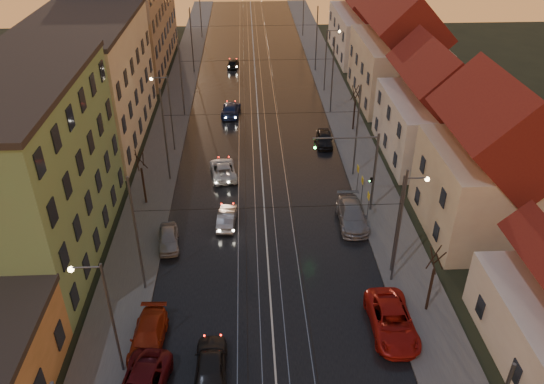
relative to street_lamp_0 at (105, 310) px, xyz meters
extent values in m
cube|color=black|center=(9.10, 38.00, -4.87)|extent=(16.00, 120.00, 0.04)
cube|color=#4C4C4C|center=(-0.90, 38.00, -4.81)|extent=(4.00, 120.00, 0.15)
cube|color=#4C4C4C|center=(19.10, 38.00, -4.81)|extent=(4.00, 120.00, 0.15)
cube|color=gray|center=(6.90, 38.00, -4.83)|extent=(0.06, 120.00, 0.03)
cube|color=gray|center=(8.33, 38.00, -4.83)|extent=(0.06, 120.00, 0.03)
cube|color=gray|center=(9.87, 38.00, -4.83)|extent=(0.06, 120.00, 0.03)
cube|color=gray|center=(11.30, 38.00, -4.83)|extent=(0.06, 120.00, 0.03)
cube|color=#6A9961|center=(-8.40, 12.00, 1.61)|extent=(10.00, 18.00, 13.00)
cube|color=beige|center=(-8.40, 32.00, 1.11)|extent=(10.00, 20.00, 12.00)
cube|color=#A08267|center=(-8.40, 56.00, 2.11)|extent=(10.00, 24.00, 14.00)
cube|color=beige|center=(26.10, 13.00, -1.39)|extent=(8.50, 10.00, 7.00)
pyramid|color=maroon|center=(26.10, 13.00, 4.01)|extent=(8.67, 10.20, 3.80)
cube|color=silver|center=(26.10, 26.00, -1.89)|extent=(9.00, 12.00, 6.00)
pyramid|color=maroon|center=(26.10, 26.00, 2.71)|extent=(9.18, 12.24, 3.20)
cube|color=beige|center=(26.10, 41.00, -1.14)|extent=(9.00, 14.00, 7.50)
pyramid|color=maroon|center=(26.10, 41.00, 4.61)|extent=(9.18, 14.28, 4.00)
cube|color=silver|center=(26.10, 59.00, -1.64)|extent=(9.00, 16.00, 6.50)
pyramid|color=maroon|center=(26.10, 59.00, 3.36)|extent=(9.18, 16.32, 3.50)
cylinder|color=#595B60|center=(0.50, 7.00, -0.39)|extent=(0.16, 0.16, 9.00)
cylinder|color=#595B60|center=(17.70, 7.00, -0.39)|extent=(0.16, 0.16, 9.00)
cylinder|color=#595B60|center=(0.50, 22.00, -0.39)|extent=(0.16, 0.16, 9.00)
cylinder|color=#595B60|center=(17.70, 22.00, -0.39)|extent=(0.16, 0.16, 9.00)
cylinder|color=#595B60|center=(0.50, 37.00, -0.39)|extent=(0.16, 0.16, 9.00)
cylinder|color=#595B60|center=(17.70, 37.00, -0.39)|extent=(0.16, 0.16, 9.00)
cylinder|color=#595B60|center=(0.50, 52.00, -0.39)|extent=(0.16, 0.16, 9.00)
cylinder|color=#595B60|center=(17.70, 52.00, -0.39)|extent=(0.16, 0.16, 9.00)
cylinder|color=#595B60|center=(0.50, 70.00, -0.39)|extent=(0.16, 0.16, 9.00)
cylinder|color=#595B60|center=(17.70, 70.00, -0.39)|extent=(0.16, 0.16, 9.00)
cylinder|color=#595B60|center=(0.30, 0.00, -0.89)|extent=(0.14, 0.14, 8.00)
cylinder|color=#595B60|center=(-0.50, 0.00, 2.91)|extent=(1.60, 0.10, 0.10)
sphere|color=#FFD88C|center=(-1.22, 0.00, 2.81)|extent=(0.32, 0.32, 0.32)
cylinder|color=#595B60|center=(17.90, 8.00, -0.89)|extent=(0.14, 0.14, 8.00)
cylinder|color=#595B60|center=(18.70, 8.00, 2.91)|extent=(1.60, 0.10, 0.10)
sphere|color=#FFD88C|center=(19.42, 8.00, 2.81)|extent=(0.32, 0.32, 0.32)
cylinder|color=#595B60|center=(0.30, 28.00, -0.89)|extent=(0.14, 0.14, 8.00)
cylinder|color=#595B60|center=(-0.50, 28.00, 2.91)|extent=(1.60, 0.10, 0.10)
sphere|color=#FFD88C|center=(-1.22, 28.00, 2.81)|extent=(0.32, 0.32, 0.32)
cylinder|color=#595B60|center=(17.90, 44.00, -0.89)|extent=(0.14, 0.14, 8.00)
cylinder|color=#595B60|center=(18.70, 44.00, 2.91)|extent=(1.60, 0.10, 0.10)
sphere|color=#FFD88C|center=(19.42, 44.00, 2.81)|extent=(0.32, 0.32, 0.32)
cylinder|color=#595B60|center=(18.10, 16.00, -1.29)|extent=(0.20, 0.20, 7.20)
cylinder|color=#595B60|center=(15.50, 16.00, 2.01)|extent=(5.20, 0.14, 0.14)
imported|color=black|center=(13.10, 16.00, 1.41)|extent=(0.15, 0.18, 0.90)
sphere|color=#19FF3F|center=(13.10, 15.88, 1.26)|extent=(0.20, 0.20, 0.20)
cylinder|color=black|center=(-1.10, 18.00, -3.14)|extent=(0.18, 0.18, 3.50)
cylinder|color=black|center=(-0.86, 18.09, -0.59)|extent=(0.37, 0.92, 1.61)
cylinder|color=black|center=(-1.18, 18.23, -0.59)|extent=(0.91, 0.40, 1.61)
cylinder|color=black|center=(-1.33, 17.91, -0.59)|extent=(0.37, 0.92, 1.61)
cylinder|color=black|center=(-0.97, 17.78, -0.59)|extent=(0.84, 0.54, 1.62)
cylinder|color=black|center=(19.30, 4.00, -3.14)|extent=(0.18, 0.18, 3.50)
cylinder|color=black|center=(19.54, 4.09, -0.59)|extent=(0.37, 0.92, 1.61)
cylinder|color=black|center=(19.22, 4.23, -0.59)|extent=(0.91, 0.40, 1.61)
cylinder|color=black|center=(19.07, 3.91, -0.59)|extent=(0.37, 0.92, 1.61)
cylinder|color=black|center=(19.43, 3.78, -0.59)|extent=(0.84, 0.54, 1.62)
cylinder|color=black|center=(19.50, 32.00, -3.14)|extent=(0.18, 0.18, 3.50)
cylinder|color=black|center=(19.74, 32.09, -0.59)|extent=(0.37, 0.92, 1.61)
cylinder|color=black|center=(19.42, 32.23, -0.59)|extent=(0.91, 0.40, 1.61)
cylinder|color=black|center=(19.27, 31.91, -0.59)|extent=(0.37, 0.92, 1.61)
cylinder|color=black|center=(19.63, 31.78, -0.59)|extent=(0.84, 0.54, 1.62)
imported|color=black|center=(5.41, -0.42, -4.11)|extent=(1.86, 4.55, 1.55)
imported|color=gray|center=(5.98, 14.60, -4.24)|extent=(1.68, 3.99, 1.28)
imported|color=silver|center=(5.45, 22.55, -4.21)|extent=(2.89, 5.12, 1.35)
imported|color=navy|center=(5.94, 36.96, -4.17)|extent=(2.44, 5.08, 1.43)
imported|color=black|center=(5.96, 54.18, -4.28)|extent=(1.82, 3.71, 1.22)
imported|color=maroon|center=(1.50, 1.93, -4.20)|extent=(2.14, 4.82, 1.37)
imported|color=#9FA0A5|center=(1.56, 11.97, -4.24)|extent=(1.97, 3.95, 1.29)
imported|color=#A61610|center=(16.56, 2.40, -4.10)|extent=(2.64, 5.69, 1.58)
imported|color=gray|center=(16.17, 14.22, -4.10)|extent=(2.31, 5.44, 1.56)
imported|color=black|center=(15.86, 28.60, -4.20)|extent=(1.87, 4.13, 1.37)
camera|label=1|loc=(7.88, -21.11, 20.13)|focal=35.00mm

